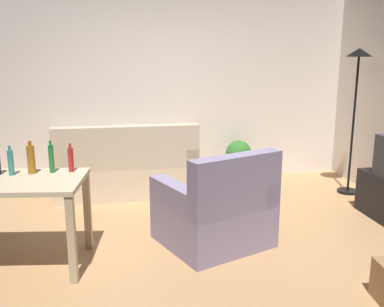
{
  "coord_description": "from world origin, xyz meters",
  "views": [
    {
      "loc": [
        -0.66,
        -3.81,
        1.78
      ],
      "look_at": [
        0.1,
        0.5,
        0.75
      ],
      "focal_mm": 40.96,
      "sensor_mm": 36.0,
      "label": 1
    }
  ],
  "objects_px": {
    "bottle_tall": "(11,162)",
    "bottle_red": "(71,159)",
    "torchiere_lamp": "(357,82)",
    "desk": "(9,192)",
    "couch": "(127,170)",
    "armchair": "(217,212)",
    "bottle_green": "(51,158)",
    "potted_plant": "(239,158)",
    "bottle_amber": "(31,159)"
  },
  "relations": [
    {
      "from": "bottle_amber",
      "to": "bottle_red",
      "type": "height_order",
      "value": "bottle_amber"
    },
    {
      "from": "torchiere_lamp",
      "to": "bottle_red",
      "type": "bearing_deg",
      "value": -160.48
    },
    {
      "from": "bottle_tall",
      "to": "bottle_green",
      "type": "relative_size",
      "value": 0.91
    },
    {
      "from": "desk",
      "to": "bottle_green",
      "type": "bearing_deg",
      "value": 33.15
    },
    {
      "from": "bottle_amber",
      "to": "bottle_green",
      "type": "relative_size",
      "value": 1.02
    },
    {
      "from": "bottle_green",
      "to": "bottle_red",
      "type": "relative_size",
      "value": 1.12
    },
    {
      "from": "desk",
      "to": "bottle_red",
      "type": "xyz_separation_m",
      "value": [
        0.49,
        0.15,
        0.22
      ]
    },
    {
      "from": "bottle_tall",
      "to": "potted_plant",
      "type": "bearing_deg",
      "value": 37.63
    },
    {
      "from": "bottle_tall",
      "to": "bottle_amber",
      "type": "xyz_separation_m",
      "value": [
        0.16,
        0.02,
        0.01
      ]
    },
    {
      "from": "potted_plant",
      "to": "armchair",
      "type": "bearing_deg",
      "value": -111.41
    },
    {
      "from": "couch",
      "to": "bottle_amber",
      "type": "xyz_separation_m",
      "value": [
        -0.84,
        -1.62,
        0.58
      ]
    },
    {
      "from": "potted_plant",
      "to": "bottle_green",
      "type": "xyz_separation_m",
      "value": [
        -2.22,
        -1.93,
        0.55
      ]
    },
    {
      "from": "armchair",
      "to": "bottle_red",
      "type": "bearing_deg",
      "value": -24.22
    },
    {
      "from": "bottle_red",
      "to": "bottle_tall",
      "type": "bearing_deg",
      "value": -176.74
    },
    {
      "from": "torchiere_lamp",
      "to": "bottle_amber",
      "type": "relative_size",
      "value": 6.38
    },
    {
      "from": "potted_plant",
      "to": "bottle_red",
      "type": "distance_m",
      "value": 2.88
    },
    {
      "from": "armchair",
      "to": "bottle_green",
      "type": "bearing_deg",
      "value": -24.08
    },
    {
      "from": "bottle_tall",
      "to": "torchiere_lamp",
      "type": "bearing_deg",
      "value": 17.56
    },
    {
      "from": "torchiere_lamp",
      "to": "potted_plant",
      "type": "xyz_separation_m",
      "value": [
        -1.24,
        0.76,
        -1.08
      ]
    },
    {
      "from": "torchiere_lamp",
      "to": "bottle_green",
      "type": "relative_size",
      "value": 6.49
    },
    {
      "from": "armchair",
      "to": "torchiere_lamp",
      "type": "bearing_deg",
      "value": -171.23
    },
    {
      "from": "couch",
      "to": "bottle_tall",
      "type": "xyz_separation_m",
      "value": [
        -1.0,
        -1.65,
        0.56
      ]
    },
    {
      "from": "bottle_green",
      "to": "couch",
      "type": "bearing_deg",
      "value": 67.4
    },
    {
      "from": "potted_plant",
      "to": "bottle_tall",
      "type": "bearing_deg",
      "value": -142.37
    },
    {
      "from": "couch",
      "to": "armchair",
      "type": "height_order",
      "value": "same"
    },
    {
      "from": "bottle_amber",
      "to": "bottle_red",
      "type": "relative_size",
      "value": 1.14
    },
    {
      "from": "potted_plant",
      "to": "bottle_amber",
      "type": "bearing_deg",
      "value": -140.91
    },
    {
      "from": "desk",
      "to": "armchair",
      "type": "xyz_separation_m",
      "value": [
        1.77,
        0.11,
        -0.33
      ]
    },
    {
      "from": "desk",
      "to": "bottle_amber",
      "type": "bearing_deg",
      "value": 50.12
    },
    {
      "from": "bottle_amber",
      "to": "armchair",
      "type": "bearing_deg",
      "value": -1.42
    },
    {
      "from": "desk",
      "to": "armchair",
      "type": "height_order",
      "value": "armchair"
    },
    {
      "from": "potted_plant",
      "to": "bottle_red",
      "type": "bearing_deg",
      "value": -136.82
    },
    {
      "from": "couch",
      "to": "desk",
      "type": "relative_size",
      "value": 1.34
    },
    {
      "from": "couch",
      "to": "torchiere_lamp",
      "type": "xyz_separation_m",
      "value": [
        2.79,
        -0.45,
        1.11
      ]
    },
    {
      "from": "desk",
      "to": "bottle_tall",
      "type": "bearing_deg",
      "value": 95.63
    },
    {
      "from": "bottle_red",
      "to": "bottle_amber",
      "type": "bearing_deg",
      "value": -179.29
    },
    {
      "from": "torchiere_lamp",
      "to": "desk",
      "type": "height_order",
      "value": "torchiere_lamp"
    },
    {
      "from": "couch",
      "to": "desk",
      "type": "distance_m",
      "value": 2.07
    },
    {
      "from": "armchair",
      "to": "bottle_amber",
      "type": "relative_size",
      "value": 4.06
    },
    {
      "from": "potted_plant",
      "to": "bottle_amber",
      "type": "height_order",
      "value": "bottle_amber"
    },
    {
      "from": "desk",
      "to": "bottle_amber",
      "type": "relative_size",
      "value": 4.53
    },
    {
      "from": "torchiere_lamp",
      "to": "bottle_tall",
      "type": "xyz_separation_m",
      "value": [
        -3.79,
        -1.2,
        -0.54
      ]
    },
    {
      "from": "torchiere_lamp",
      "to": "bottle_amber",
      "type": "height_order",
      "value": "torchiere_lamp"
    },
    {
      "from": "couch",
      "to": "desk",
      "type": "height_order",
      "value": "couch"
    },
    {
      "from": "torchiere_lamp",
      "to": "potted_plant",
      "type": "distance_m",
      "value": 1.82
    },
    {
      "from": "bottle_tall",
      "to": "bottle_amber",
      "type": "relative_size",
      "value": 0.9
    },
    {
      "from": "desk",
      "to": "potted_plant",
      "type": "distance_m",
      "value": 3.31
    },
    {
      "from": "armchair",
      "to": "couch",
      "type": "bearing_deg",
      "value": -87.4
    },
    {
      "from": "potted_plant",
      "to": "torchiere_lamp",
      "type": "bearing_deg",
      "value": -31.47
    },
    {
      "from": "bottle_tall",
      "to": "bottle_red",
      "type": "xyz_separation_m",
      "value": [
        0.48,
        0.03,
        -0.0
      ]
    }
  ]
}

